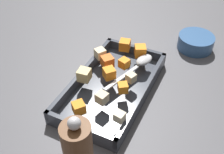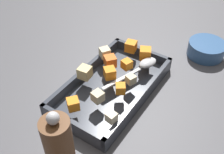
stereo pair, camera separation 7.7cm
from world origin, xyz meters
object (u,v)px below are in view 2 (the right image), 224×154
(baking_dish, at_px, (112,88))
(small_prep_bowl, at_px, (206,49))
(pepper_mill, at_px, (61,153))
(serving_spoon, at_px, (144,65))

(baking_dish, distance_m, small_prep_bowl, 0.36)
(pepper_mill, height_order, small_prep_bowl, pepper_mill)
(baking_dish, height_order, pepper_mill, pepper_mill)
(baking_dish, height_order, small_prep_bowl, small_prep_bowl)
(pepper_mill, bearing_deg, serving_spoon, -177.50)
(pepper_mill, bearing_deg, baking_dish, -166.84)
(baking_dish, relative_size, pepper_mill, 1.69)
(pepper_mill, xyz_separation_m, small_prep_bowl, (-0.61, 0.10, -0.08))
(baking_dish, height_order, serving_spoon, serving_spoon)
(small_prep_bowl, bearing_deg, baking_dish, -27.51)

